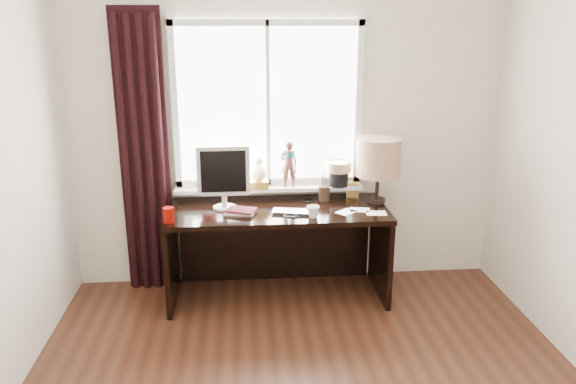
{
  "coord_description": "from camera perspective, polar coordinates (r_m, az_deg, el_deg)",
  "views": [
    {
      "loc": [
        -0.36,
        -2.46,
        2.15
      ],
      "look_at": [
        -0.05,
        1.25,
        1.0
      ],
      "focal_mm": 35.0,
      "sensor_mm": 36.0,
      "label": 1
    }
  ],
  "objects": [
    {
      "name": "wall_back",
      "position": [
        4.56,
        -0.15,
        6.41
      ],
      "size": [
        3.5,
        0.0,
        2.6
      ],
      "primitive_type": "cube",
      "rotation": [
        1.57,
        0.0,
        0.0
      ],
      "color": "beige",
      "rests_on": "ground"
    },
    {
      "name": "laptop",
      "position": [
        4.23,
        0.43,
        -2.02
      ],
      "size": [
        0.33,
        0.25,
        0.02
      ],
      "primitive_type": "imported",
      "rotation": [
        0.0,
        0.0,
        -0.22
      ],
      "color": "silver",
      "rests_on": "desk"
    },
    {
      "name": "mug",
      "position": [
        4.13,
        2.56,
        -1.98
      ],
      "size": [
        0.12,
        0.13,
        0.09
      ],
      "primitive_type": "imported",
      "rotation": [
        0.0,
        0.0,
        1.03
      ],
      "color": "white",
      "rests_on": "desk"
    },
    {
      "name": "red_cup",
      "position": [
        4.13,
        -12.03,
        -2.28
      ],
      "size": [
        0.08,
        0.08,
        0.11
      ],
      "primitive_type": "cylinder",
      "color": "#750700",
      "rests_on": "desk"
    },
    {
      "name": "window",
      "position": [
        4.5,
        -1.67,
        6.39
      ],
      "size": [
        1.52,
        0.22,
        1.4
      ],
      "color": "white",
      "rests_on": "ground"
    },
    {
      "name": "curtain",
      "position": [
        4.56,
        -14.42,
        3.49
      ],
      "size": [
        0.38,
        0.09,
        2.25
      ],
      "color": "black",
      "rests_on": "floor"
    },
    {
      "name": "desk",
      "position": [
        4.51,
        -1.14,
        -4.23
      ],
      "size": [
        1.7,
        0.7,
        0.75
      ],
      "color": "black",
      "rests_on": "floor"
    },
    {
      "name": "monitor",
      "position": [
        4.28,
        -6.57,
        1.86
      ],
      "size": [
        0.4,
        0.18,
        0.49
      ],
      "color": "beige",
      "rests_on": "desk"
    },
    {
      "name": "notebook_stack",
      "position": [
        4.25,
        -4.85,
        -1.94
      ],
      "size": [
        0.26,
        0.22,
        0.03
      ],
      "color": "beige",
      "rests_on": "desk"
    },
    {
      "name": "brush_holder",
      "position": [
        4.51,
        3.69,
        -0.13
      ],
      "size": [
        0.09,
        0.09,
        0.25
      ],
      "color": "black",
      "rests_on": "desk"
    },
    {
      "name": "icon_frame",
      "position": [
        4.61,
        6.6,
        0.23
      ],
      "size": [
        0.1,
        0.04,
        0.13
      ],
      "color": "gold",
      "rests_on": "desk"
    },
    {
      "name": "table_lamp",
      "position": [
        4.44,
        9.18,
        3.45
      ],
      "size": [
        0.35,
        0.35,
        0.52
      ],
      "color": "black",
      "rests_on": "desk"
    },
    {
      "name": "loose_papers",
      "position": [
        4.3,
        7.41,
        -1.99
      ],
      "size": [
        0.39,
        0.21,
        0.0
      ],
      "color": "white",
      "rests_on": "desk"
    },
    {
      "name": "desk_cables",
      "position": [
        4.31,
        1.61,
        -1.74
      ],
      "size": [
        0.27,
        0.47,
        0.01
      ],
      "color": "black",
      "rests_on": "desk"
    }
  ]
}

